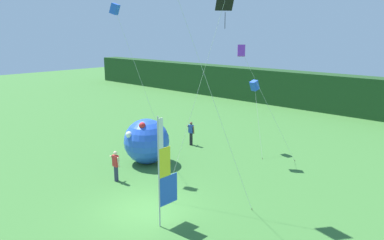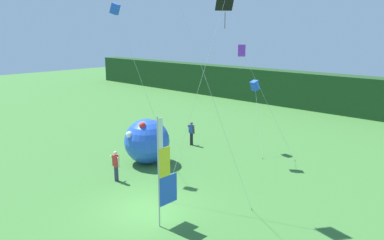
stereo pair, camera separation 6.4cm
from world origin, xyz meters
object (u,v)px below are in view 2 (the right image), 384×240
object	(u,v)px
banner_flag	(164,173)
kite_black_diamond_0	(223,8)
kite_purple_box_1	(242,51)
kite_blue_box_2	(255,86)
kite_blue_box_3	(116,11)
inflatable_balloon	(147,141)
person_mid_field	(191,133)
person_far_left	(116,165)
person_near_banner	(152,134)

from	to	relation	value
banner_flag	kite_black_diamond_0	xyz separation A→B (m)	(-0.00, 3.57, 6.53)
kite_purple_box_1	kite_blue_box_2	xyz separation A→B (m)	(-0.43, 2.17, -2.34)
banner_flag	kite_blue_box_2	size ratio (longest dim) A/B	0.99
kite_blue_box_3	inflatable_balloon	bearing A→B (deg)	65.17
inflatable_balloon	kite_black_diamond_0	xyz separation A→B (m)	(6.25, -0.76, 7.38)
banner_flag	kite_purple_box_1	world-z (taller)	kite_purple_box_1
kite_black_diamond_0	person_mid_field	bearing A→B (deg)	142.29
person_mid_field	person_far_left	bearing A→B (deg)	-78.19
person_far_left	kite_blue_box_2	size ratio (longest dim) A/B	0.35
person_far_left	kite_blue_box_3	xyz separation A→B (m)	(-1.62, 1.59, 7.99)
kite_black_diamond_0	kite_purple_box_1	distance (m)	6.47
inflatable_balloon	person_near_banner	bearing A→B (deg)	133.70
person_mid_field	person_far_left	distance (m)	7.65
kite_purple_box_1	kite_blue_box_3	xyz separation A→B (m)	(-4.06, -6.03, 2.24)
person_mid_field	kite_purple_box_1	xyz separation A→B (m)	(4.01, 0.13, 5.75)
person_near_banner	kite_blue_box_2	world-z (taller)	kite_blue_box_2
person_far_left	kite_blue_box_2	world-z (taller)	kite_blue_box_2
person_far_left	person_near_banner	bearing A→B (deg)	120.92
banner_flag	inflatable_balloon	size ratio (longest dim) A/B	1.66
person_near_banner	person_mid_field	size ratio (longest dim) A/B	1.07
banner_flag	kite_blue_box_2	bearing A→B (deg)	106.30
person_near_banner	person_far_left	xyz separation A→B (m)	(3.11, -5.20, -0.07)
person_near_banner	kite_blue_box_2	size ratio (longest dim) A/B	0.38
person_mid_field	inflatable_balloon	size ratio (longest dim) A/B	0.60
person_far_left	banner_flag	bearing A→B (deg)	-14.51
person_far_left	inflatable_balloon	world-z (taller)	inflatable_balloon
person_mid_field	kite_blue_box_2	size ratio (longest dim) A/B	0.36
kite_black_diamond_0	inflatable_balloon	bearing A→B (deg)	173.03
inflatable_balloon	kite_blue_box_2	bearing A→B (deg)	66.34
banner_flag	person_mid_field	world-z (taller)	banner_flag
kite_black_diamond_0	kite_blue_box_3	bearing A→B (deg)	-174.89
person_mid_field	banner_flag	bearing A→B (deg)	-52.33
person_far_left	kite_blue_box_3	size ratio (longest dim) A/B	0.18
kite_blue_box_3	kite_black_diamond_0	bearing A→B (deg)	5.11
banner_flag	person_mid_field	xyz separation A→B (m)	(-6.84, 8.86, -1.33)
kite_purple_box_1	banner_flag	bearing A→B (deg)	-72.52
kite_black_diamond_0	kite_blue_box_2	world-z (taller)	kite_black_diamond_0
person_near_banner	kite_blue_box_2	distance (m)	7.65
kite_blue_box_3	kite_blue_box_2	bearing A→B (deg)	66.14
inflatable_balloon	kite_blue_box_2	size ratio (longest dim) A/B	0.60
inflatable_balloon	kite_blue_box_3	size ratio (longest dim) A/B	0.30
person_far_left	kite_black_diamond_0	bearing A→B (deg)	22.72
person_near_banner	person_mid_field	xyz separation A→B (m)	(1.55, 2.29, -0.07)
kite_purple_box_1	kite_blue_box_2	world-z (taller)	kite_purple_box_1
person_near_banner	kite_blue_box_2	bearing A→B (deg)	41.96
inflatable_balloon	kite_blue_box_2	xyz separation A→B (m)	(2.99, 6.83, 2.93)
person_mid_field	kite_purple_box_1	bearing A→B (deg)	1.90
person_near_banner	inflatable_balloon	bearing A→B (deg)	-46.30
person_near_banner	kite_purple_box_1	xyz separation A→B (m)	(5.55, 2.43, 5.68)
person_near_banner	kite_black_diamond_0	size ratio (longest dim) A/B	0.19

